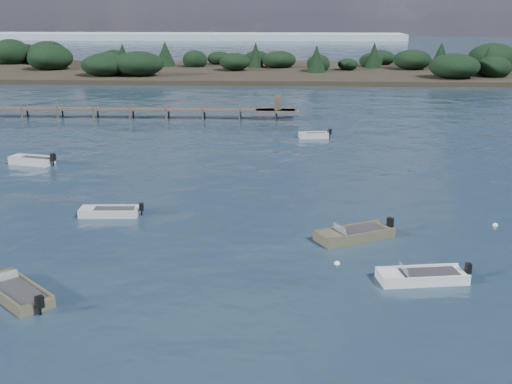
{
  "coord_description": "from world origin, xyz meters",
  "views": [
    {
      "loc": [
        4.96,
        -26.18,
        12.7
      ],
      "look_at": [
        3.08,
        14.0,
        1.0
      ],
      "focal_mm": 45.0,
      "sensor_mm": 36.0,
      "label": 1
    }
  ],
  "objects_px": {
    "tender_far_grey_b": "(314,136)",
    "jetty": "(60,109)",
    "tender_far_grey": "(32,162)",
    "dinghy_mid_white_a": "(421,278)",
    "dinghy_mid_grey": "(109,213)",
    "dinghy_mid_white_b": "(354,236)",
    "dinghy_near_olive": "(16,294)"
  },
  "relations": [
    {
      "from": "dinghy_mid_grey",
      "to": "tender_far_grey_b",
      "type": "distance_m",
      "value": 28.89
    },
    {
      "from": "tender_far_grey_b",
      "to": "dinghy_mid_white_b",
      "type": "distance_m",
      "value": 28.89
    },
    {
      "from": "dinghy_near_olive",
      "to": "tender_far_grey_b",
      "type": "relative_size",
      "value": 1.3
    },
    {
      "from": "dinghy_mid_grey",
      "to": "jetty",
      "type": "bearing_deg",
      "value": 113.38
    },
    {
      "from": "dinghy_near_olive",
      "to": "dinghy_mid_grey",
      "type": "xyz_separation_m",
      "value": [
        1.1,
        11.87,
        -0.01
      ]
    },
    {
      "from": "dinghy_mid_white_b",
      "to": "jetty",
      "type": "bearing_deg",
      "value": 127.63
    },
    {
      "from": "dinghy_mid_white_b",
      "to": "jetty",
      "type": "xyz_separation_m",
      "value": [
        -30.66,
        39.77,
        0.83
      ]
    },
    {
      "from": "dinghy_mid_white_a",
      "to": "jetty",
      "type": "distance_m",
      "value": 56.36
    },
    {
      "from": "tender_far_grey_b",
      "to": "jetty",
      "type": "bearing_deg",
      "value": 159.73
    },
    {
      "from": "tender_far_grey",
      "to": "dinghy_mid_grey",
      "type": "distance_m",
      "value": 16.61
    },
    {
      "from": "tender_far_grey",
      "to": "jetty",
      "type": "xyz_separation_m",
      "value": [
        -5.59,
        23.06,
        0.8
      ]
    },
    {
      "from": "tender_far_grey_b",
      "to": "dinghy_mid_grey",
      "type": "bearing_deg",
      "value": -118.61
    },
    {
      "from": "dinghy_near_olive",
      "to": "jetty",
      "type": "distance_m",
      "value": 50.3
    },
    {
      "from": "tender_far_grey",
      "to": "dinghy_mid_white_a",
      "type": "xyz_separation_m",
      "value": [
        27.73,
        -22.39,
        -0.04
      ]
    },
    {
      "from": "dinghy_near_olive",
      "to": "dinghy_mid_white_b",
      "type": "distance_m",
      "value": 18.13
    },
    {
      "from": "tender_far_grey",
      "to": "dinghy_mid_white_a",
      "type": "distance_m",
      "value": 35.64
    },
    {
      "from": "tender_far_grey",
      "to": "jetty",
      "type": "height_order",
      "value": "jetty"
    },
    {
      "from": "dinghy_mid_white_a",
      "to": "tender_far_grey_b",
      "type": "distance_m",
      "value": 34.76
    },
    {
      "from": "dinghy_near_olive",
      "to": "dinghy_mid_white_a",
      "type": "bearing_deg",
      "value": 8.13
    },
    {
      "from": "dinghy_mid_white_a",
      "to": "dinghy_mid_grey",
      "type": "height_order",
      "value": "dinghy_mid_white_a"
    },
    {
      "from": "tender_far_grey",
      "to": "jetty",
      "type": "bearing_deg",
      "value": 103.62
    },
    {
      "from": "tender_far_grey_b",
      "to": "jetty",
      "type": "height_order",
      "value": "jetty"
    },
    {
      "from": "dinghy_mid_white_a",
      "to": "dinghy_mid_white_b",
      "type": "xyz_separation_m",
      "value": [
        -2.66,
        5.68,
        0.02
      ]
    },
    {
      "from": "dinghy_mid_grey",
      "to": "dinghy_mid_white_b",
      "type": "height_order",
      "value": "dinghy_mid_white_b"
    },
    {
      "from": "dinghy_mid_grey",
      "to": "jetty",
      "type": "distance_m",
      "value": 39.51
    },
    {
      "from": "tender_far_grey_b",
      "to": "dinghy_mid_white_b",
      "type": "bearing_deg",
      "value": -87.71
    },
    {
      "from": "tender_far_grey",
      "to": "dinghy_mid_grey",
      "type": "bearing_deg",
      "value": -52.61
    },
    {
      "from": "dinghy_near_olive",
      "to": "dinghy_mid_white_a",
      "type": "xyz_separation_m",
      "value": [
        18.74,
        2.68,
        -0.01
      ]
    },
    {
      "from": "jetty",
      "to": "dinghy_mid_grey",
      "type": "bearing_deg",
      "value": -66.62
    },
    {
      "from": "tender_far_grey",
      "to": "dinghy_mid_white_a",
      "type": "relative_size",
      "value": 0.9
    },
    {
      "from": "dinghy_mid_white_b",
      "to": "dinghy_mid_grey",
      "type": "bearing_deg",
      "value": 166.82
    },
    {
      "from": "tender_far_grey",
      "to": "dinghy_mid_grey",
      "type": "xyz_separation_m",
      "value": [
        10.09,
        -13.2,
        -0.05
      ]
    }
  ]
}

